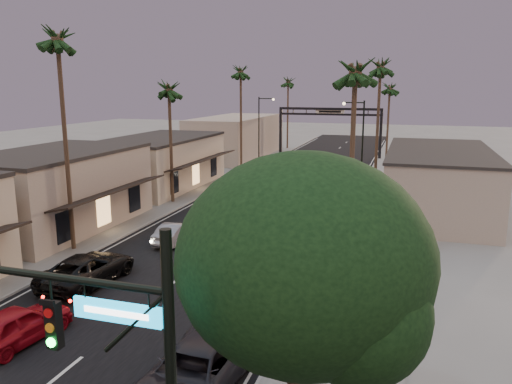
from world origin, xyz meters
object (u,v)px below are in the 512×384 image
Objects in this scene: corner_tree at (306,270)px; streetlight_left at (261,126)px; palm_lc at (169,84)px; palm_ra at (356,64)px; arch at (330,120)px; curbside_near at (194,371)px; palm_rc at (390,85)px; curbside_black at (302,255)px; oncoming_red at (17,325)px; oncoming_silver at (175,233)px; traffic_signal at (85,351)px; palm_far at (288,79)px; streetlight_right at (360,139)px; palm_ld at (241,69)px; oncoming_pickup at (88,269)px; palm_lb at (57,33)px; palm_rb at (381,62)px.

streetlight_left is at bearing 107.97° from corner_tree.
palm_ra is at bearing -34.90° from palm_lc.
curbside_near is (5.11, -59.72, -4.71)m from arch.
curbside_black is at bearing -93.63° from palm_rc.
palm_ra reaches higher than oncoming_red.
palm_ra reaches higher than corner_tree.
arch is at bearing -94.49° from oncoming_silver.
traffic_signal reaches higher than curbside_near.
curbside_near is at bearing -78.80° from palm_far.
palm_lc reaches higher than arch.
streetlight_right is 21.94m from palm_ra.
streetlight_right is at bearing -65.24° from palm_far.
palm_rc is at bearing 58.44° from palm_lc.
palm_ld reaches higher than oncoming_red.
streetlight_left is at bearing 136.79° from streetlight_right.
streetlight_right is 0.74× the size of palm_lc.
oncoming_pickup is 11.91m from curbside_black.
palm_lb is 2.57× the size of curbside_near.
arch is 28.24m from palm_rb.
palm_ld reaches higher than palm_ra.
palm_lc is (-18.08, 28.55, 4.49)m from corner_tree.
palm_ra is 11.06m from curbside_black.
palm_lc is at bearing -90.41° from palm_far.
oncoming_silver is (-8.75, 21.38, -4.39)m from traffic_signal.
palm_lc reaches higher than curbside_black.
curbside_near is at bearing -72.95° from palm_ld.
palm_lb reaches higher than oncoming_red.
palm_lc is (-1.68, -22.00, 5.14)m from streetlight_left.
streetlight_left is 22.65m from palm_lc.
oncoming_silver is (5.54, -10.62, -9.78)m from palm_lc.
streetlight_left is 0.74× the size of palm_lc.
corner_tree is 17.23m from curbside_black.
streetlight_left is 0.63× the size of palm_ld.
traffic_signal is at bearing -74.35° from palm_ld.
oncoming_silver is 0.88× the size of curbside_black.
curbside_near is at bearing -104.26° from palm_ra.
streetlight_left reaches higher than arch.
palm_rb is 3.38× the size of oncoming_silver.
oncoming_pickup is at bearing -83.45° from palm_ld.
palm_lc reaches higher than oncoming_red.
palm_rb is 2.40× the size of curbside_near.
traffic_signal is 2.03× the size of oncoming_silver.
palm_rc is at bearing -39.64° from palm_far.
streetlight_left is at bearing -78.43° from oncoming_red.
palm_lc is (-8.60, -34.00, 4.94)m from arch.
corner_tree is at bearing -89.11° from palm_rc.
arch is 3.17× the size of curbside_black.
streetlight_right is (1.23, 41.00, 0.25)m from traffic_signal.
palm_rc is (1.68, 19.00, 5.14)m from streetlight_right.
palm_lb is at bearing -90.00° from palm_lc.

